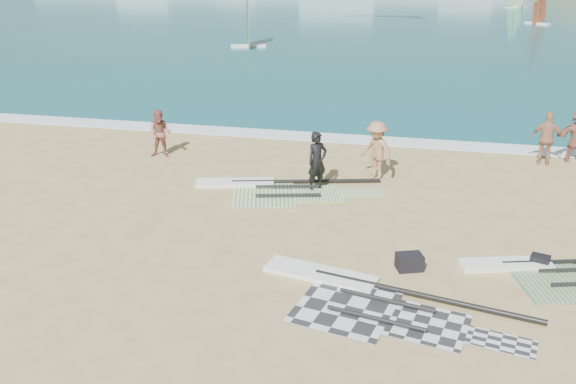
% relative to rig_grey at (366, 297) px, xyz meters
% --- Properties ---
extents(ground, '(300.00, 300.00, 0.00)m').
position_rel_rig_grey_xyz_m(ground, '(-1.07, -0.56, -0.05)').
color(ground, tan).
rests_on(ground, ground).
extents(surf_line, '(300.00, 1.20, 0.04)m').
position_rel_rig_grey_xyz_m(surf_line, '(-1.07, 11.74, -0.05)').
color(surf_line, white).
rests_on(surf_line, ground).
extents(rig_grey, '(6.28, 3.14, 0.20)m').
position_rel_rig_grey_xyz_m(rig_grey, '(0.00, 0.00, 0.00)').
color(rig_grey, '#2A2B2D').
rests_on(rig_grey, ground).
extents(rig_green, '(6.06, 3.11, 0.20)m').
position_rel_rig_grey_xyz_m(rig_green, '(-3.53, 5.93, -0.00)').
color(rig_green, '#59A92D').
rests_on(rig_green, ground).
extents(rig_orange, '(5.35, 2.86, 0.20)m').
position_rel_rig_grey_xyz_m(rig_orange, '(4.28, 2.06, -0.00)').
color(rig_orange, orange).
rests_on(rig_orange, ground).
extents(gear_bag_near, '(0.72, 0.63, 0.39)m').
position_rel_rig_grey_xyz_m(gear_bag_near, '(0.89, 1.61, 0.14)').
color(gear_bag_near, black).
rests_on(gear_bag_near, ground).
extents(gear_bag_far, '(0.52, 0.43, 0.27)m').
position_rel_rig_grey_xyz_m(gear_bag_far, '(3.98, 2.45, 0.08)').
color(gear_bag_far, black).
rests_on(gear_bag_far, ground).
extents(person_wetsuit, '(0.81, 0.81, 1.90)m').
position_rel_rig_grey_xyz_m(person_wetsuit, '(-2.16, 6.24, 0.90)').
color(person_wetsuit, black).
rests_on(person_wetsuit, ground).
extents(beachgoer_left, '(0.91, 0.75, 1.73)m').
position_rel_rig_grey_xyz_m(beachgoer_left, '(-8.21, 8.32, 0.81)').
color(beachgoer_left, '#9D5B4E').
rests_on(beachgoer_left, ground).
extents(beachgoer_mid, '(1.44, 1.36, 1.96)m').
position_rel_rig_grey_xyz_m(beachgoer_mid, '(-0.44, 7.62, 0.93)').
color(beachgoer_mid, '#A87753').
rests_on(beachgoer_mid, ground).
extents(beachgoer_back, '(1.17, 0.65, 1.89)m').
position_rel_rig_grey_xyz_m(beachgoer_back, '(5.21, 10.29, 0.89)').
color(beachgoer_back, tan).
rests_on(beachgoer_back, ground).
extents(windsurfer_left, '(2.60, 2.92, 4.57)m').
position_rel_rig_grey_xyz_m(windsurfer_left, '(-11.60, 32.58, 1.27)').
color(windsurfer_left, white).
rests_on(windsurfer_left, ground).
extents(windsurfer_centre, '(2.24, 2.35, 4.10)m').
position_rel_rig_grey_xyz_m(windsurfer_centre, '(10.54, 50.28, 1.17)').
color(windsurfer_centre, white).
rests_on(windsurfer_centre, ground).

